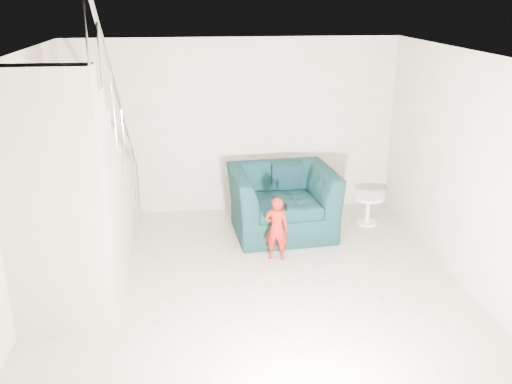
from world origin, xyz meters
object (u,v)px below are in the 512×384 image
armchair (282,201)px  toddler (277,228)px  staircase (77,211)px  side_table (368,205)px

armchair → toddler: size_ratio=1.68×
armchair → staircase: 2.92m
side_table → staircase: bearing=-160.7°
staircase → toddler: bearing=9.2°
armchair → side_table: bearing=1.2°
armchair → toddler: bearing=-108.3°
armchair → staircase: bearing=-158.7°
armchair → toddler: 0.89m
toddler → side_table: toddler is taller
side_table → staircase: (-3.93, -1.37, 0.65)m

